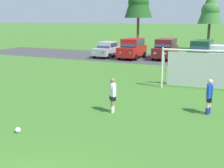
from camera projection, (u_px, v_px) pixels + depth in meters
ground_plane at (165, 81)px, 20.11m from camera, size 400.00×400.00×0.00m
parking_lot_strip at (190, 61)px, 29.55m from camera, size 52.00×8.40×0.01m
soccer_ball at (18, 130)px, 10.98m from camera, size 0.22×0.22×0.22m
soccer_goal at (224, 69)px, 17.39m from camera, size 7.54×2.49×2.57m
player_midfield_center at (113, 95)px, 13.25m from camera, size 0.48×0.67×1.64m
player_defender_far at (209, 97)px, 12.99m from camera, size 0.31×0.75×1.64m
parked_car_slot_far_left at (107, 49)px, 32.20m from camera, size 2.06×4.21×1.72m
parked_car_slot_left at (132, 48)px, 31.12m from camera, size 2.15×4.60×2.16m
parked_car_slot_center_left at (166, 49)px, 30.66m from camera, size 2.16×4.61×2.16m
parked_car_slot_center at (202, 51)px, 28.59m from camera, size 2.37×4.72×2.16m
parked_car_slot_center_right at (219, 54)px, 27.96m from camera, size 2.26×4.31×1.72m
tree_mid_left at (211, 6)px, 38.21m from camera, size 3.21×3.21×8.56m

